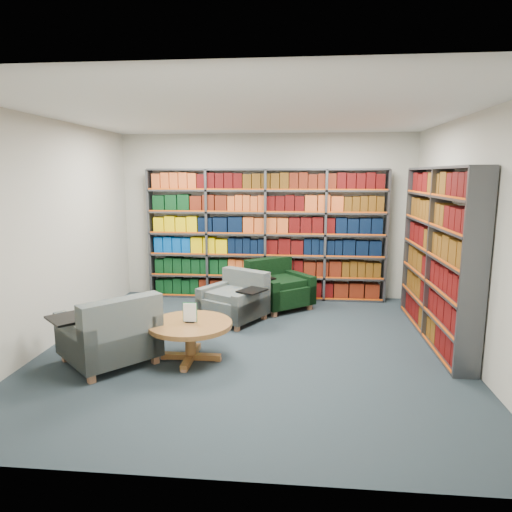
# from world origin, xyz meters

# --- Properties ---
(room_shell) EXTENTS (5.02, 5.02, 2.82)m
(room_shell) POSITION_xyz_m (0.00, 0.00, 1.40)
(room_shell) COLOR black
(room_shell) RESTS_ON ground
(bookshelf_back) EXTENTS (4.00, 0.28, 2.20)m
(bookshelf_back) POSITION_xyz_m (0.00, 2.34, 1.10)
(bookshelf_back) COLOR #47494F
(bookshelf_back) RESTS_ON ground
(bookshelf_right) EXTENTS (0.28, 2.50, 2.20)m
(bookshelf_right) POSITION_xyz_m (2.34, 0.60, 1.10)
(bookshelf_right) COLOR #47494F
(bookshelf_right) RESTS_ON ground
(chair_teal_left) EXTENTS (1.07, 1.07, 0.71)m
(chair_teal_left) POSITION_xyz_m (-0.33, 1.09, 0.29)
(chair_teal_left) COLOR #09213E
(chair_teal_left) RESTS_ON ground
(chair_green_right) EXTENTS (1.17, 1.17, 0.76)m
(chair_green_right) POSITION_xyz_m (0.22, 1.82, 0.31)
(chair_green_right) COLOR black
(chair_green_right) RESTS_ON ground
(chair_teal_front) EXTENTS (1.27, 1.27, 0.82)m
(chair_teal_front) POSITION_xyz_m (-1.50, -0.65, 0.33)
(chair_teal_front) COLOR #09213E
(chair_teal_front) RESTS_ON ground
(coffee_table) EXTENTS (0.96, 0.96, 0.68)m
(coffee_table) POSITION_xyz_m (-0.66, -0.44, 0.36)
(coffee_table) COLOR brown
(coffee_table) RESTS_ON ground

